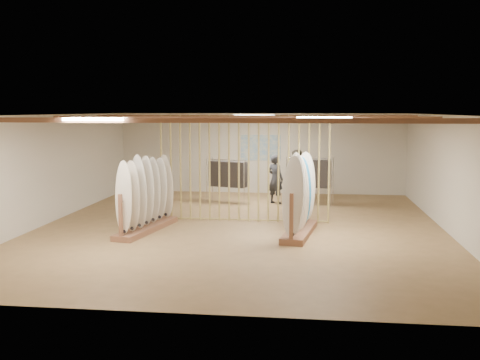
# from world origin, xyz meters

# --- Properties ---
(floor) EXTENTS (12.00, 12.00, 0.00)m
(floor) POSITION_xyz_m (0.00, 0.00, 0.00)
(floor) COLOR #9C794B
(floor) RESTS_ON ground
(ceiling) EXTENTS (12.00, 12.00, 0.00)m
(ceiling) POSITION_xyz_m (0.00, 0.00, 2.80)
(ceiling) COLOR gray
(ceiling) RESTS_ON ground
(wall_back) EXTENTS (12.00, 0.00, 12.00)m
(wall_back) POSITION_xyz_m (0.00, 6.00, 1.40)
(wall_back) COLOR beige
(wall_back) RESTS_ON ground
(wall_front) EXTENTS (12.00, 0.00, 12.00)m
(wall_front) POSITION_xyz_m (0.00, -6.00, 1.40)
(wall_front) COLOR beige
(wall_front) RESTS_ON ground
(wall_left) EXTENTS (0.00, 12.00, 12.00)m
(wall_left) POSITION_xyz_m (-5.00, 0.00, 1.40)
(wall_left) COLOR beige
(wall_left) RESTS_ON ground
(wall_right) EXTENTS (0.00, 12.00, 12.00)m
(wall_right) POSITION_xyz_m (5.00, 0.00, 1.40)
(wall_right) COLOR beige
(wall_right) RESTS_ON ground
(ceiling_slats) EXTENTS (9.50, 6.12, 0.10)m
(ceiling_slats) POSITION_xyz_m (0.00, 0.00, 2.72)
(ceiling_slats) COLOR #8C5A3F
(ceiling_slats) RESTS_ON ground
(light_panels) EXTENTS (1.20, 0.35, 0.06)m
(light_panels) POSITION_xyz_m (0.00, 0.00, 2.74)
(light_panels) COLOR white
(light_panels) RESTS_ON ground
(bamboo_partition) EXTENTS (4.45, 0.05, 2.78)m
(bamboo_partition) POSITION_xyz_m (0.00, 0.80, 1.40)
(bamboo_partition) COLOR tan
(bamboo_partition) RESTS_ON ground
(poster) EXTENTS (1.40, 0.03, 0.90)m
(poster) POSITION_xyz_m (0.00, 5.98, 1.60)
(poster) COLOR #3373B3
(poster) RESTS_ON ground
(rack_left) EXTENTS (0.96, 2.62, 1.80)m
(rack_left) POSITION_xyz_m (-2.20, -0.64, 0.62)
(rack_left) COLOR #8C5A3F
(rack_left) RESTS_ON floor
(rack_right) EXTENTS (0.86, 2.42, 1.91)m
(rack_right) POSITION_xyz_m (1.49, -0.60, 0.65)
(rack_right) COLOR #8C5A3F
(rack_right) RESTS_ON floor
(clothing_rack_a) EXTENTS (1.26, 0.70, 1.41)m
(clothing_rack_a) POSITION_xyz_m (-0.84, 3.71, 0.91)
(clothing_rack_a) COLOR silver
(clothing_rack_a) RESTS_ON floor
(clothing_rack_b) EXTENTS (1.36, 0.64, 1.49)m
(clothing_rack_b) POSITION_xyz_m (1.72, 3.72, 0.97)
(clothing_rack_b) COLOR silver
(clothing_rack_b) RESTS_ON floor
(shopper_a) EXTENTS (0.77, 0.72, 1.75)m
(shopper_a) POSITION_xyz_m (0.66, 3.77, 0.88)
(shopper_a) COLOR black
(shopper_a) RESTS_ON floor
(shopper_b) EXTENTS (1.08, 0.97, 1.86)m
(shopper_b) POSITION_xyz_m (1.34, 4.47, 0.93)
(shopper_b) COLOR #403C31
(shopper_b) RESTS_ON floor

